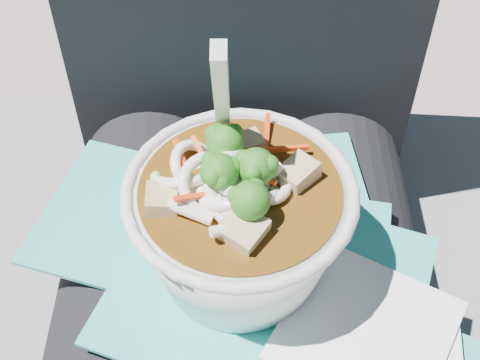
{
  "coord_description": "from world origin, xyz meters",
  "views": [
    {
      "loc": [
        0.0,
        -0.27,
        1.08
      ],
      "look_at": [
        -0.0,
        0.03,
        0.73
      ],
      "focal_mm": 50.0,
      "sensor_mm": 36.0,
      "label": 1
    }
  ],
  "objects_px": {
    "lap": "(241,355)",
    "plastic_bag": "(253,301)",
    "person_body": "(242,253)",
    "udon_bowl": "(239,219)",
    "stone_ledge": "(242,358)"
  },
  "relations": [
    {
      "from": "person_body",
      "to": "stone_ledge",
      "type": "bearing_deg",
      "value": 90.0
    },
    {
      "from": "udon_bowl",
      "to": "lap",
      "type": "bearing_deg",
      "value": -86.1
    },
    {
      "from": "plastic_bag",
      "to": "udon_bowl",
      "type": "distance_m",
      "value": 0.07
    },
    {
      "from": "plastic_bag",
      "to": "udon_bowl",
      "type": "xyz_separation_m",
      "value": [
        -0.01,
        0.03,
        0.07
      ]
    },
    {
      "from": "lap",
      "to": "person_body",
      "type": "bearing_deg",
      "value": 90.0
    },
    {
      "from": "stone_ledge",
      "to": "person_body",
      "type": "relative_size",
      "value": 0.99
    },
    {
      "from": "lap",
      "to": "plastic_bag",
      "type": "distance_m",
      "value": 0.08
    },
    {
      "from": "lap",
      "to": "udon_bowl",
      "type": "distance_m",
      "value": 0.15
    },
    {
      "from": "udon_bowl",
      "to": "person_body",
      "type": "bearing_deg",
      "value": 87.74
    },
    {
      "from": "stone_ledge",
      "to": "plastic_bag",
      "type": "height_order",
      "value": "plastic_bag"
    },
    {
      "from": "plastic_bag",
      "to": "udon_bowl",
      "type": "relative_size",
      "value": 1.96
    },
    {
      "from": "lap",
      "to": "person_body",
      "type": "distance_m",
      "value": 0.09
    },
    {
      "from": "udon_bowl",
      "to": "stone_ledge",
      "type": "bearing_deg",
      "value": 88.86
    },
    {
      "from": "stone_ledge",
      "to": "lap",
      "type": "distance_m",
      "value": 0.34
    },
    {
      "from": "lap",
      "to": "plastic_bag",
      "type": "height_order",
      "value": "plastic_bag"
    }
  ]
}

